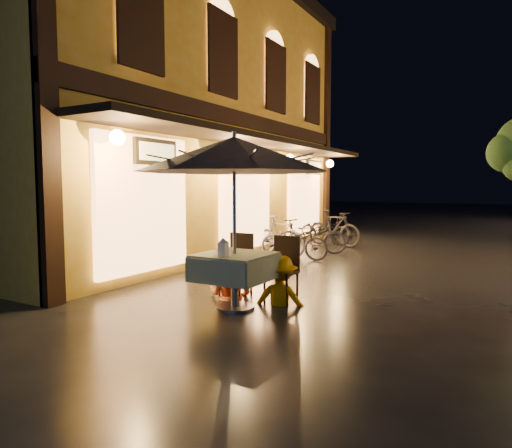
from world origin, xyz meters
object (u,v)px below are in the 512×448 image
Objects in this scene: patio_umbrella at (234,154)px; person_orange at (231,248)px; person_yellow at (281,257)px; bicycle_0 at (294,241)px; table_lantern at (223,246)px; cafe_table at (235,267)px.

person_orange is at bearing 127.83° from patio_umbrella.
person_yellow is 0.82× the size of bicycle_0.
person_yellow is (0.44, 0.83, -0.23)m from table_lantern.
cafe_table is 0.72× the size of person_yellow.
table_lantern is 0.96m from person_yellow.
bicycle_0 is (-1.14, 4.66, -0.48)m from table_lantern.
bicycle_0 is (-1.58, 3.83, -0.25)m from person_yellow.
cafe_table is 0.43m from table_lantern.
person_orange is 0.91× the size of bicycle_0.
patio_umbrella reaches higher than cafe_table.
cafe_table is at bearing 36.74° from person_yellow.
patio_umbrella is at bearing 14.04° from cafe_table.
person_yellow is at bearing 50.92° from patio_umbrella.
patio_umbrella is 1.76× the size of person_orange.
person_orange is at bearing -13.53° from person_yellow.
person_orange reaches higher than cafe_table.
person_yellow reaches higher than table_lantern.
patio_umbrella is at bearing 122.02° from person_orange.
person_orange is at bearing 127.83° from cafe_table.
table_lantern is 4.82m from bicycle_0.
patio_umbrella is 1.60× the size of bicycle_0.
patio_umbrella is at bearing 36.74° from person_yellow.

